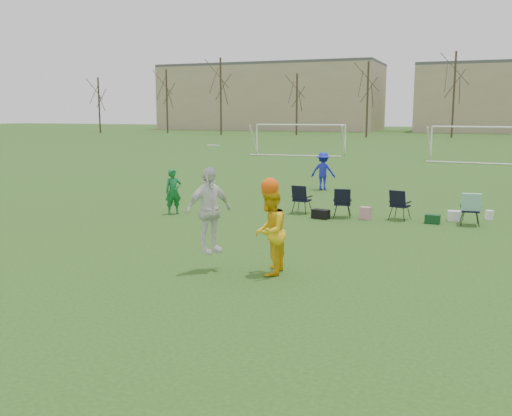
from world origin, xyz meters
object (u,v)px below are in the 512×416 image
at_px(center_contest, 243,221).
at_px(goal_mid, 486,134).
at_px(goal_left, 300,131).
at_px(fielder_green_near, 173,192).
at_px(fielder_blue, 323,171).

xyz_separation_m(center_contest, goal_mid, (4.99, 31.64, 0.80)).
relative_size(goal_left, goal_mid, 1.00).
relative_size(fielder_green_near, goal_mid, 0.21).
relative_size(fielder_green_near, center_contest, 0.56).
height_order(fielder_blue, center_contest, center_contest).
xyz_separation_m(fielder_blue, goal_left, (-7.20, 20.07, 1.09)).
height_order(fielder_green_near, fielder_blue, fielder_blue).
height_order(fielder_green_near, goal_left, goal_left).
bearing_deg(center_contest, goal_left, 104.99).
bearing_deg(fielder_green_near, center_contest, -94.59).
bearing_deg(goal_left, center_contest, -80.01).
distance_m(fielder_green_near, fielder_blue, 8.44).
relative_size(fielder_green_near, goal_left, 0.21).
bearing_deg(fielder_green_near, goal_mid, 23.65).
distance_m(center_contest, goal_mid, 32.04).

